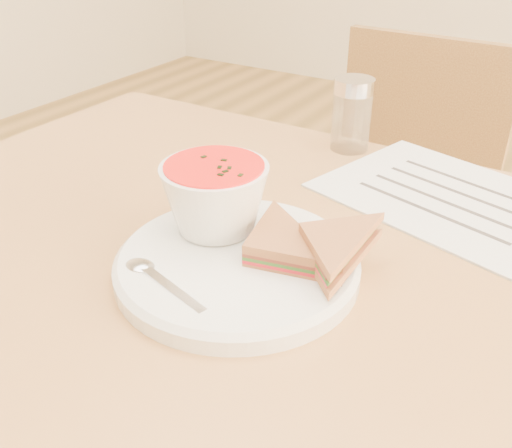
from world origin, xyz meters
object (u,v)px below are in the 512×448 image
Objects in this scene: condiment_shaker at (352,115)px; plate at (237,265)px; soup_bowl at (215,200)px; chair_far at (379,244)px.

plate is at bearing -84.21° from condiment_shaker.
plate is at bearing -33.48° from soup_bowl.
plate is 2.33× the size of condiment_shaker.
condiment_shaker is (-0.04, 0.36, 0.05)m from plate.
chair_far is at bearing 94.90° from condiment_shaker.
chair_far is 7.33× the size of soup_bowl.
chair_far is 0.48m from condiment_shaker.
chair_far is 0.73m from plate.
condiment_shaker reaches higher than plate.
plate is 0.36m from condiment_shaker.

